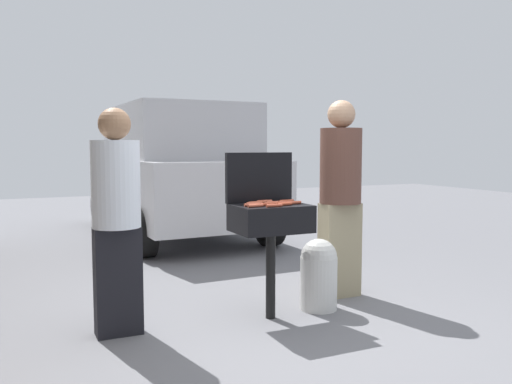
% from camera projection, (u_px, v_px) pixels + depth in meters
% --- Properties ---
extents(ground_plane, '(24.00, 24.00, 0.00)m').
position_uv_depth(ground_plane, '(278.00, 329.00, 4.11)').
color(ground_plane, slate).
extents(bbq_grill, '(0.60, 0.44, 0.94)m').
position_uv_depth(bbq_grill, '(271.00, 222.00, 4.30)').
color(bbq_grill, black).
rests_on(bbq_grill, ground).
extents(grill_lid_open, '(0.60, 0.05, 0.42)m').
position_uv_depth(grill_lid_open, '(259.00, 177.00, 4.47)').
color(grill_lid_open, black).
rests_on(grill_lid_open, bbq_grill).
extents(hot_dog_0, '(0.13, 0.03, 0.03)m').
position_uv_depth(hot_dog_0, '(265.00, 201.00, 4.42)').
color(hot_dog_0, '#C6593D').
rests_on(hot_dog_0, bbq_grill).
extents(hot_dog_1, '(0.13, 0.04, 0.03)m').
position_uv_depth(hot_dog_1, '(256.00, 206.00, 4.11)').
color(hot_dog_1, '#C6593D').
rests_on(hot_dog_1, bbq_grill).
extents(hot_dog_2, '(0.13, 0.04, 0.03)m').
position_uv_depth(hot_dog_2, '(256.00, 203.00, 4.32)').
color(hot_dog_2, '#B74C33').
rests_on(hot_dog_2, bbq_grill).
extents(hot_dog_3, '(0.13, 0.04, 0.03)m').
position_uv_depth(hot_dog_3, '(271.00, 203.00, 4.27)').
color(hot_dog_3, '#C6593D').
rests_on(hot_dog_3, bbq_grill).
extents(hot_dog_4, '(0.13, 0.03, 0.03)m').
position_uv_depth(hot_dog_4, '(287.00, 201.00, 4.44)').
color(hot_dog_4, '#AD4228').
rests_on(hot_dog_4, bbq_grill).
extents(hot_dog_5, '(0.13, 0.03, 0.03)m').
position_uv_depth(hot_dog_5, '(252.00, 205.00, 4.17)').
color(hot_dog_5, '#C6593D').
rests_on(hot_dog_5, bbq_grill).
extents(hot_dog_6, '(0.13, 0.03, 0.03)m').
position_uv_depth(hot_dog_6, '(274.00, 203.00, 4.33)').
color(hot_dog_6, '#B74C33').
rests_on(hot_dog_6, bbq_grill).
extents(hot_dog_7, '(0.13, 0.04, 0.03)m').
position_uv_depth(hot_dog_7, '(254.00, 204.00, 4.25)').
color(hot_dog_7, '#C6593D').
rests_on(hot_dog_7, bbq_grill).
extents(hot_dog_8, '(0.13, 0.04, 0.03)m').
position_uv_depth(hot_dog_8, '(285.00, 204.00, 4.22)').
color(hot_dog_8, '#AD4228').
rests_on(hot_dog_8, bbq_grill).
extents(hot_dog_9, '(0.13, 0.04, 0.03)m').
position_uv_depth(hot_dog_9, '(286.00, 203.00, 4.33)').
color(hot_dog_9, '#C6593D').
rests_on(hot_dog_9, bbq_grill).
extents(hot_dog_10, '(0.13, 0.03, 0.03)m').
position_uv_depth(hot_dog_10, '(274.00, 205.00, 4.12)').
color(hot_dog_10, '#B74C33').
rests_on(hot_dog_10, bbq_grill).
extents(hot_dog_11, '(0.13, 0.03, 0.03)m').
position_uv_depth(hot_dog_11, '(268.00, 204.00, 4.20)').
color(hot_dog_11, '#AD4228').
rests_on(hot_dog_11, bbq_grill).
extents(hot_dog_12, '(0.13, 0.03, 0.03)m').
position_uv_depth(hot_dog_12, '(294.00, 203.00, 4.32)').
color(hot_dog_12, '#B74C33').
rests_on(hot_dog_12, bbq_grill).
extents(hot_dog_13, '(0.13, 0.03, 0.03)m').
position_uv_depth(hot_dog_13, '(282.00, 204.00, 4.25)').
color(hot_dog_13, '#AD4228').
rests_on(hot_dog_13, bbq_grill).
extents(hot_dog_14, '(0.13, 0.04, 0.03)m').
position_uv_depth(hot_dog_14, '(265.00, 202.00, 4.38)').
color(hot_dog_14, '#C6593D').
rests_on(hot_dog_14, bbq_grill).
extents(propane_tank, '(0.32, 0.32, 0.62)m').
position_uv_depth(propane_tank, '(319.00, 273.00, 4.58)').
color(propane_tank, silver).
rests_on(propane_tank, ground).
extents(person_left, '(0.36, 0.36, 1.69)m').
position_uv_depth(person_left, '(116.00, 213.00, 3.92)').
color(person_left, black).
rests_on(person_left, ground).
extents(person_right, '(0.39, 0.39, 1.83)m').
position_uv_depth(person_right, '(340.00, 191.00, 4.94)').
color(person_right, gray).
rests_on(person_right, ground).
extents(parked_minivan, '(2.12, 4.45, 2.02)m').
position_uv_depth(parked_minivan, '(176.00, 171.00, 8.38)').
color(parked_minivan, '#B7B7BC').
rests_on(parked_minivan, ground).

